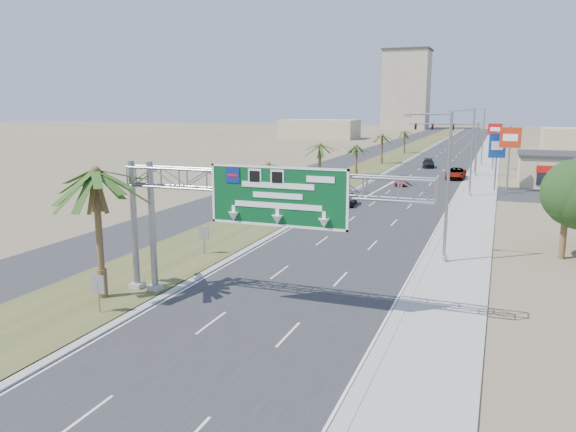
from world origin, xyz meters
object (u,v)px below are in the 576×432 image
(car_left_lane, at_px, (348,199))
(palm_near, at_px, (95,173))
(pole_sign_blue, at_px, (497,148))
(car_right_lane, at_px, (456,174))
(pole_sign_red_near, at_px, (510,141))
(car_far, at_px, (428,163))
(sign_gantry, at_px, (252,192))
(pole_sign_red_far, at_px, (495,133))
(car_mid_lane, at_px, (402,181))
(signal_mast, at_px, (463,144))

(car_left_lane, bearing_deg, palm_near, -104.07)
(pole_sign_blue, bearing_deg, car_right_lane, 118.28)
(car_right_lane, relative_size, pole_sign_red_near, 0.71)
(pole_sign_red_near, bearing_deg, car_far, 115.62)
(car_right_lane, bearing_deg, sign_gantry, -96.84)
(sign_gantry, height_order, car_left_lane, sign_gantry)
(pole_sign_red_far, bearing_deg, pole_sign_blue, -88.41)
(sign_gantry, bearing_deg, car_right_lane, 84.28)
(pole_sign_red_near, height_order, pole_sign_blue, pole_sign_red_near)
(car_right_lane, xyz_separation_m, car_far, (-5.65, 14.46, -0.08))
(sign_gantry, relative_size, car_mid_lane, 4.25)
(signal_mast, relative_size, pole_sign_red_far, 1.32)
(palm_near, xyz_separation_m, pole_sign_blue, (19.34, 49.98, -1.60))
(car_left_lane, xyz_separation_m, car_mid_lane, (2.80, 17.37, -0.03))
(car_mid_lane, bearing_deg, pole_sign_red_far, 63.41)
(palm_near, distance_m, car_mid_lane, 51.60)
(signal_mast, bearing_deg, pole_sign_red_near, -67.62)
(signal_mast, distance_m, pole_sign_red_far, 10.86)
(car_right_lane, distance_m, pole_sign_red_near, 14.42)
(sign_gantry, bearing_deg, pole_sign_blue, 76.88)
(signal_mast, relative_size, car_mid_lane, 2.61)
(palm_near, xyz_separation_m, car_left_lane, (5.00, 33.25, -6.26))
(signal_mast, xyz_separation_m, car_far, (-6.07, 10.47, -4.14))
(car_mid_lane, bearing_deg, sign_gantry, -91.10)
(signal_mast, xyz_separation_m, pole_sign_blue, (4.96, -14.00, 0.48))
(palm_near, relative_size, pole_sign_red_near, 1.03)
(sign_gantry, distance_m, car_mid_lane, 48.99)
(sign_gantry, bearing_deg, car_left_lane, 95.73)
(car_mid_lane, xyz_separation_m, car_far, (0.51, 23.82, 0.06))
(car_right_lane, xyz_separation_m, pole_sign_red_near, (6.79, -11.48, 5.47))
(signal_mast, height_order, car_left_lane, signal_mast)
(car_far, distance_m, pole_sign_red_near, 29.31)
(sign_gantry, bearing_deg, signal_mast, 84.26)
(sign_gantry, xyz_separation_m, signal_mast, (6.23, 62.05, -1.21))
(palm_near, xyz_separation_m, pole_sign_red_far, (18.67, 73.86, -0.82))
(signal_mast, relative_size, car_far, 2.10)
(car_right_lane, height_order, pole_sign_red_far, pole_sign_red_far)
(car_far, bearing_deg, palm_near, -103.46)
(signal_mast, bearing_deg, car_left_lane, -106.97)
(car_far, height_order, pole_sign_red_far, pole_sign_red_far)
(car_mid_lane, height_order, car_right_lane, car_right_lane)
(palm_near, distance_m, pole_sign_red_near, 52.75)
(signal_mast, relative_size, pole_sign_red_near, 1.27)
(car_mid_lane, relative_size, car_right_lane, 0.69)
(car_right_lane, relative_size, car_far, 1.17)
(car_right_lane, relative_size, pole_sign_blue, 0.78)
(sign_gantry, distance_m, car_right_lane, 58.58)
(sign_gantry, height_order, car_right_lane, sign_gantry)
(sign_gantry, relative_size, palm_near, 2.01)
(car_far, xyz_separation_m, pole_sign_red_far, (10.37, -0.57, 5.40))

